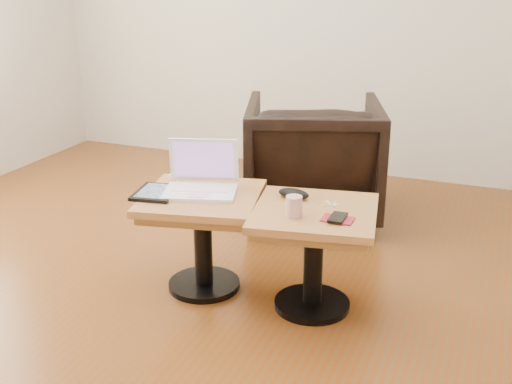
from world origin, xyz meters
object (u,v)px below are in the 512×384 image
at_px(side_table_left, 202,218).
at_px(laptop, 201,182).
at_px(armchair, 313,159).
at_px(side_table_right, 314,235).
at_px(striped_cup, 294,206).

xyz_separation_m(side_table_left, laptop, (-0.02, 0.04, 0.17)).
bearing_deg(armchair, side_table_right, 88.90).
bearing_deg(laptop, side_table_left, -81.46).
bearing_deg(armchair, side_table_left, 60.71).
bearing_deg(armchair, laptop, 59.27).
distance_m(side_table_left, laptop, 0.18).
distance_m(laptop, armchair, 1.13).
height_order(side_table_right, laptop, laptop).
bearing_deg(side_table_left, armchair, 67.13).
xyz_separation_m(laptop, striped_cup, (0.52, -0.15, -0.00)).
bearing_deg(striped_cup, side_table_right, 61.57).
distance_m(side_table_right, armchair, 1.17).
xyz_separation_m(striped_cup, armchair, (-0.29, 1.24, -0.16)).
relative_size(side_table_right, armchair, 0.76).
height_order(side_table_right, armchair, armchair).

